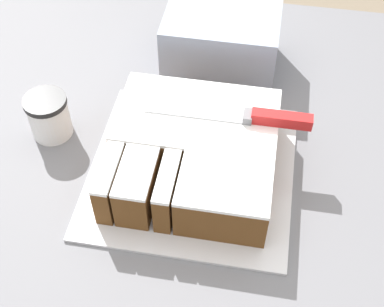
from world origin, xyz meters
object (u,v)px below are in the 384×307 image
Objects in this scene: cake_board at (192,170)px; storage_box at (221,41)px; coffee_cup at (49,116)px; knife at (261,118)px; cake at (194,152)px.

storage_box reaches higher than cake_board.
cake_board is 1.57× the size of storage_box.
storage_box reaches higher than coffee_cup.
knife is 1.26× the size of storage_box.
storage_box is at bearing 88.10° from cake_board.
cake_board is 0.05m from cake.
knife is (0.11, 0.06, 0.10)m from cake_board.
cake is at bearing -91.36° from storage_box.
storage_box is (0.30, 0.25, 0.02)m from coffee_cup.
cake_board is at bearing -10.12° from coffee_cup.
coffee_cup is 0.38× the size of storage_box.
knife is at bearing 0.87° from coffee_cup.
knife reaches higher than cake.
coffee_cup is (-0.29, 0.05, 0.04)m from cake_board.
cake is at bearing 45.58° from cake_board.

